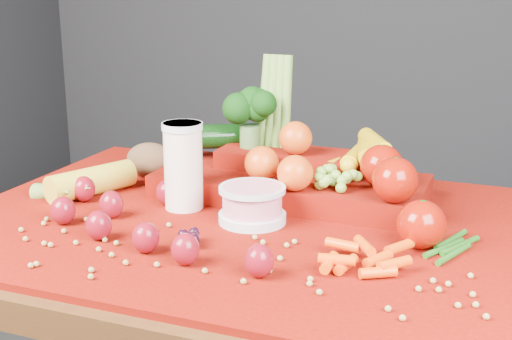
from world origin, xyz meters
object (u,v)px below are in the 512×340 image
at_px(table, 252,275).
at_px(milk_glass, 183,163).
at_px(produce_mound, 301,169).
at_px(yogurt_bowl, 252,203).

relative_size(table, milk_glass, 6.76).
bearing_deg(table, produce_mound, 75.15).
height_order(yogurt_bowl, produce_mound, produce_mound).
height_order(table, produce_mound, produce_mound).
xyz_separation_m(table, yogurt_bowl, (0.00, -0.01, 0.14)).
bearing_deg(milk_glass, table, -7.08).
relative_size(yogurt_bowl, produce_mound, 0.20).
bearing_deg(yogurt_bowl, produce_mound, 77.19).
relative_size(milk_glass, yogurt_bowl, 1.35).
xyz_separation_m(milk_glass, yogurt_bowl, (0.15, -0.03, -0.05)).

